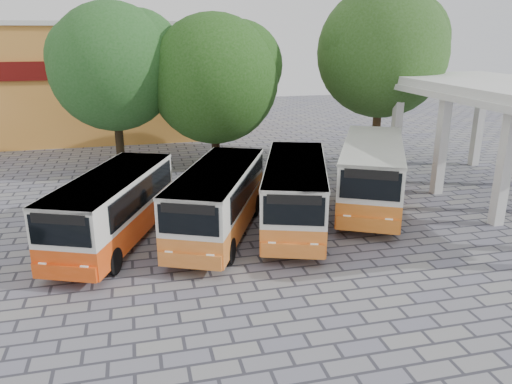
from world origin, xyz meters
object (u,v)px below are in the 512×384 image
object	(u,v)px
bus_centre_left	(218,198)
bus_centre_right	(295,190)
bus_far_left	(113,205)
bus_far_right	(372,170)

from	to	relation	value
bus_centre_left	bus_centre_right	bearing A→B (deg)	26.25
bus_far_left	bus_centre_right	world-z (taller)	bus_centre_right
bus_centre_right	bus_centre_left	bearing A→B (deg)	-159.01
bus_far_left	bus_far_right	size ratio (longest dim) A/B	0.88
bus_far_left	bus_centre_left	distance (m)	3.94
bus_far_left	bus_far_right	xyz separation A→B (m)	(11.17, 1.53, 0.19)
bus_far_left	bus_centre_left	world-z (taller)	bus_centre_left
bus_centre_left	bus_centre_right	xyz separation A→B (m)	(3.15, 0.11, 0.03)
bus_centre_left	bus_far_right	distance (m)	7.42
bus_centre_right	bus_far_right	distance (m)	4.36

